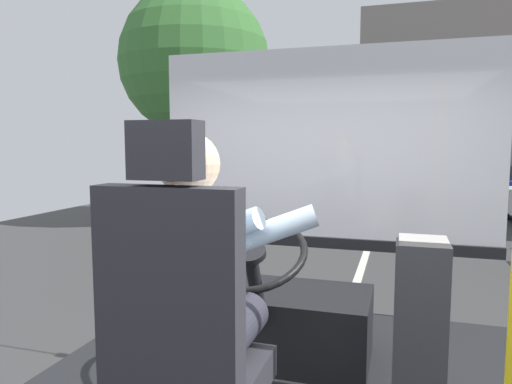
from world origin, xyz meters
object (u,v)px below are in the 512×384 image
Objects in this scene: steering_console at (274,320)px; parked_car_silver at (490,173)px; bus_driver at (197,279)px; driver_seat at (184,347)px; fare_box at (420,329)px.

parked_car_silver is (4.32, 19.83, -0.28)m from steering_console.
parked_car_silver is at bearing 78.32° from bus_driver.
bus_driver is at bearing -90.00° from steering_console.
fare_box is at bearing 45.38° from driver_seat.
steering_console is 0.90m from fare_box.
fare_box is at bearing 41.00° from bus_driver.
driver_seat reaches higher than fare_box.
driver_seat is 1.21× the size of steering_console.
bus_driver reaches higher than steering_console.
fare_box is (0.79, 0.69, -0.36)m from bus_driver.
bus_driver is at bearing -139.00° from fare_box.
steering_console is (0.00, 1.18, -0.34)m from driver_seat.
bus_driver reaches higher than parked_car_silver.
parked_car_silver is at bearing 80.09° from fare_box.
bus_driver is 21.36m from parked_car_silver.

